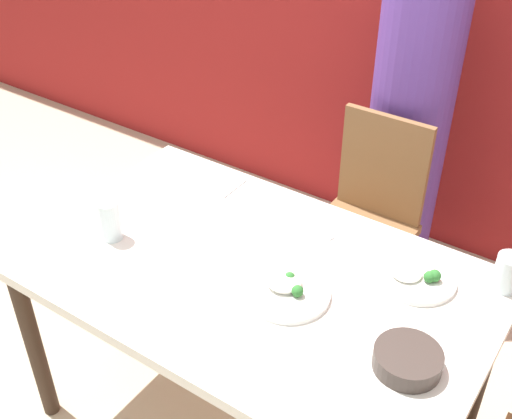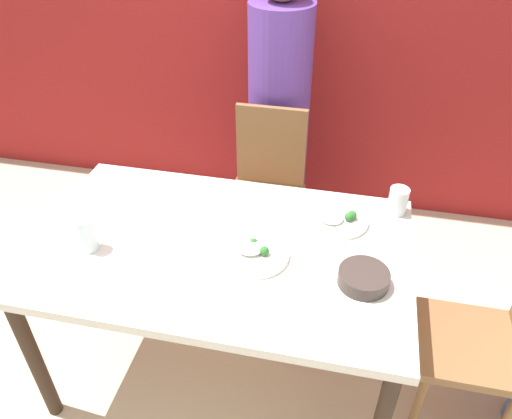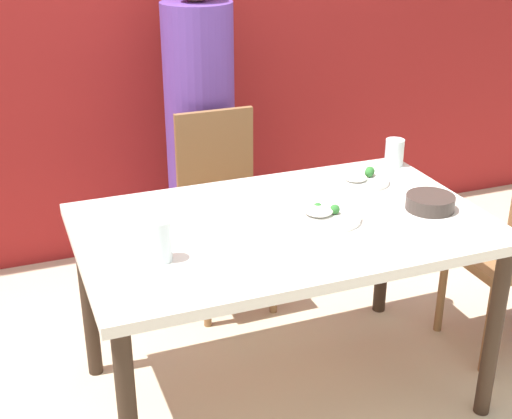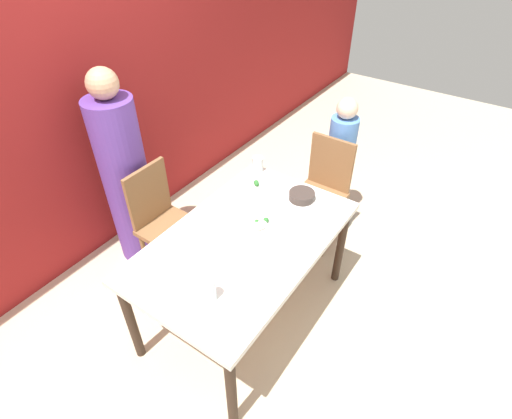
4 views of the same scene
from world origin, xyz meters
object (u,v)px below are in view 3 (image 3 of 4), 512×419
at_px(chair_adult_spot, 223,203).
at_px(person_adult, 201,135).
at_px(bowl_curry, 430,202).
at_px(plate_rice_adult, 360,179).
at_px(glass_water_tall, 161,241).

bearing_deg(chair_adult_spot, person_adult, 90.00).
height_order(bowl_curry, plate_rice_adult, plate_rice_adult).
xyz_separation_m(bowl_curry, plate_rice_adult, (-0.11, 0.34, -0.02)).
distance_m(bowl_curry, plate_rice_adult, 0.35).
bearing_deg(bowl_curry, person_adult, 113.06).
bearing_deg(person_adult, bowl_curry, -66.94).
relative_size(chair_adult_spot, bowl_curry, 5.07).
relative_size(person_adult, plate_rice_adult, 6.67).
relative_size(person_adult, glass_water_tall, 11.29).
relative_size(chair_adult_spot, glass_water_tall, 6.54).
distance_m(chair_adult_spot, bowl_curry, 1.07).
distance_m(person_adult, bowl_curry, 1.34).
bearing_deg(glass_water_tall, bowl_curry, 1.70).
xyz_separation_m(plate_rice_adult, glass_water_tall, (-0.93, -0.37, 0.06)).
distance_m(person_adult, plate_rice_adult, 0.99).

